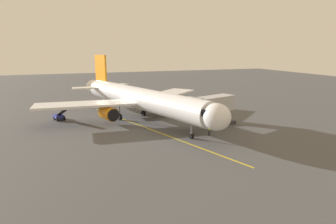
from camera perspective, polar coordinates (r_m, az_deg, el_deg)
name	(u,v)px	position (r m, az deg, el deg)	size (l,w,h in m)	color
ground_plane	(131,120)	(54.04, -7.31, -1.50)	(220.00, 220.00, 0.00)	#4C4C4F
apron_lead_in_line	(150,129)	(47.42, -3.53, -3.37)	(0.24, 40.00, 0.01)	yellow
airplane	(139,99)	(52.44, -5.61, 2.59)	(33.02, 39.25, 11.50)	white
jet_bridge	(206,106)	(47.16, 7.40, 1.15)	(11.37, 6.04, 5.40)	#B7B7BC
ground_crew_marshaller	(209,130)	(44.08, 8.08, -3.50)	(0.47, 0.42, 1.71)	#23232D
belt_loader_near_nose	(59,116)	(56.99, -20.53, -0.74)	(2.64, 4.72, 2.32)	#2D3899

